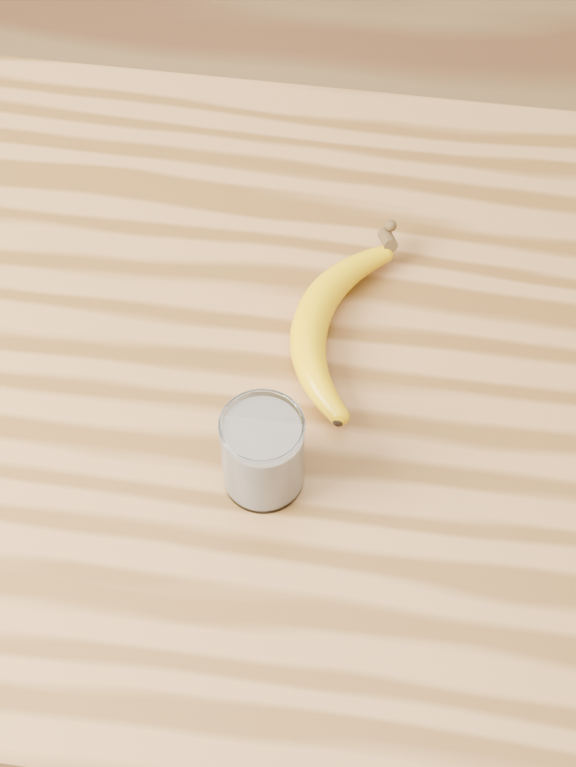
# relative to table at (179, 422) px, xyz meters

# --- Properties ---
(table) EXTENTS (1.20, 0.80, 0.90)m
(table) POSITION_rel_table_xyz_m (0.00, 0.00, 0.00)
(table) COLOR #A26C39
(table) RESTS_ON ground
(smoothie_glass) EXTENTS (0.07, 0.07, 0.09)m
(smoothie_glass) POSITION_rel_table_xyz_m (0.11, -0.13, 0.17)
(smoothie_glass) COLOR white
(smoothie_glass) RESTS_ON table
(banana) EXTENTS (0.14, 0.31, 0.04)m
(banana) POSITION_rel_table_xyz_m (0.13, 0.04, 0.15)
(banana) COLOR #DFA804
(banana) RESTS_ON table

